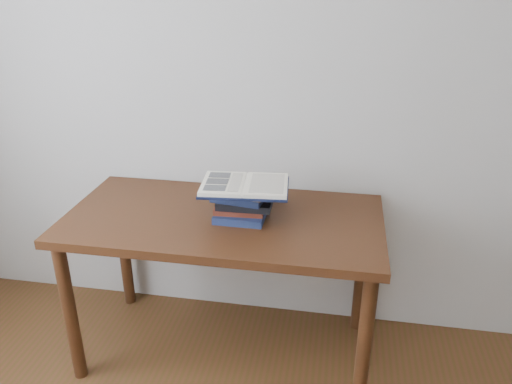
# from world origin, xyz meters

# --- Properties ---
(desk) EXTENTS (1.40, 0.70, 0.75)m
(desk) POSITION_xyz_m (-0.07, 1.38, 0.65)
(desk) COLOR #401D10
(desk) RESTS_ON ground
(book_stack) EXTENTS (0.26, 0.18, 0.15)m
(book_stack) POSITION_xyz_m (0.01, 1.38, 0.83)
(book_stack) COLOR navy
(book_stack) RESTS_ON desk
(open_book) EXTENTS (0.39, 0.29, 0.03)m
(open_book) POSITION_xyz_m (0.03, 1.36, 0.92)
(open_book) COLOR black
(open_book) RESTS_ON book_stack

